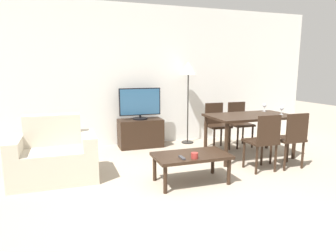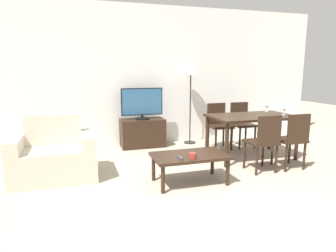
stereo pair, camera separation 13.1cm
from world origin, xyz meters
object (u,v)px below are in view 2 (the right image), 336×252
dining_chair_near (264,140)px  wine_glass_center (284,109)px  dining_table (252,120)px  wine_glass_left (267,106)px  floor_lamp (191,73)px  dining_chair_near_right (293,138)px  armchair (54,156)px  dining_chair_far (241,122)px  dining_chair_far_left (218,123)px  tv (142,104)px  remote_primary (180,158)px  tv_stand (143,133)px  coffee_table (190,158)px  cup_white_near (193,156)px

dining_chair_near → wine_glass_center: bearing=36.9°
dining_table → wine_glass_left: bearing=30.3°
floor_lamp → wine_glass_left: (1.11, -0.95, -0.57)m
dining_chair_near_right → wine_glass_left: wine_glass_left is taller
armchair → dining_chair_far: size_ratio=1.30×
armchair → dining_chair_far_left: armchair is taller
tv → remote_primary: tv is taller
tv_stand → dining_chair_far: dining_chair_far is taller
armchair → floor_lamp: size_ratio=0.68×
coffee_table → dining_chair_near_right: bearing=2.4°
dining_chair_near → cup_white_near: size_ratio=9.55×
dining_chair_far → dining_chair_far_left: same height
dining_table → wine_glass_center: (0.53, -0.14, 0.19)m
tv → wine_glass_left: bearing=-24.7°
dining_chair_near → remote_primary: bearing=-171.3°
cup_white_near → wine_glass_center: wine_glass_center is taller
dining_chair_near_right → floor_lamp: bearing=113.7°
tv → dining_chair_near: size_ratio=0.93×
floor_lamp → armchair: bearing=-152.3°
dining_chair_far → cup_white_near: dining_chair_far is taller
dining_chair_near → dining_chair_near_right: same height
coffee_table → remote_primary: size_ratio=6.55×
wine_glass_left → remote_primary: bearing=-149.9°
coffee_table → cup_white_near: 0.21m
armchair → wine_glass_left: 3.68m
tv → dining_table: bearing=-38.1°
dining_chair_near → floor_lamp: floor_lamp is taller
dining_chair_near_right → remote_primary: size_ratio=5.67×
remote_primary → tv: bearing=89.9°
coffee_table → armchair: bearing=157.3°
wine_glass_center → dining_chair_near: bearing=-143.1°
dining_chair_far_left → dining_table: bearing=-71.1°
tv → dining_table: (1.60, -1.25, -0.20)m
dining_chair_near_right → cup_white_near: (-1.70, -0.26, -0.06)m
dining_chair_near → wine_glass_left: 1.30m
cup_white_near → wine_glass_left: 2.36m
dining_chair_near → remote_primary: dining_chair_near is taller
wine_glass_left → dining_table: bearing=-149.7°
tv → wine_glass_left: size_ratio=5.45×
tv → dining_chair_far: tv is taller
cup_white_near → wine_glass_center: size_ratio=0.61×
tv → wine_glass_left: 2.30m
tv_stand → dining_chair_far_left: 1.47m
remote_primary → cup_white_near: size_ratio=1.68×
armchair → dining_chair_near: size_ratio=1.30×
dining_table → floor_lamp: size_ratio=0.87×
dining_table → wine_glass_left: wine_glass_left is taller
dining_chair_far_left → cup_white_near: size_ratio=9.55×
coffee_table → dining_chair_far_left: dining_chair_far_left is taller
tv_stand → wine_glass_left: size_ratio=5.73×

